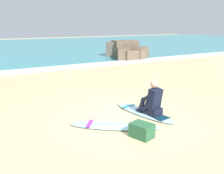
{
  "coord_description": "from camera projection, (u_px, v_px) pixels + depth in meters",
  "views": [
    {
      "loc": [
        -3.5,
        -5.22,
        2.46
      ],
      "look_at": [
        0.32,
        1.28,
        0.55
      ],
      "focal_mm": 40.41,
      "sensor_mm": 36.0,
      "label": 1
    }
  ],
  "objects": [
    {
      "name": "ground_plane",
      "position": [
        126.0,
        119.0,
        6.69
      ],
      "size": [
        80.0,
        80.0,
        0.0
      ],
      "primitive_type": "plane",
      "color": "#CCB584"
    },
    {
      "name": "sea",
      "position": [
        4.0,
        48.0,
        25.0
      ],
      "size": [
        80.0,
        28.0,
        0.1
      ],
      "primitive_type": "cube",
      "color": "teal",
      "rests_on": "ground"
    },
    {
      "name": "breaking_foam",
      "position": [
        42.0,
        69.0,
        13.54
      ],
      "size": [
        80.0,
        0.9,
        0.11
      ],
      "primitive_type": "cube",
      "color": "white",
      "rests_on": "ground"
    },
    {
      "name": "surfboard_main",
      "position": [
        144.0,
        112.0,
        7.06
      ],
      "size": [
        0.86,
        2.18,
        0.08
      ],
      "color": "#9ED1E5",
      "rests_on": "ground"
    },
    {
      "name": "surfer_seated",
      "position": [
        152.0,
        101.0,
        6.74
      ],
      "size": [
        0.44,
        0.74,
        0.95
      ],
      "color": "black",
      "rests_on": "surfboard_main"
    },
    {
      "name": "surfboard_spare_near",
      "position": [
        115.0,
        126.0,
        6.14
      ],
      "size": [
        2.09,
        1.75,
        0.08
      ],
      "color": "#9ED1E5",
      "rests_on": "ground"
    },
    {
      "name": "rock_outcrop_distant",
      "position": [
        126.0,
        51.0,
        18.2
      ],
      "size": [
        2.92,
        3.8,
        1.25
      ],
      "color": "brown",
      "rests_on": "ground"
    },
    {
      "name": "beach_bag",
      "position": [
        142.0,
        130.0,
        5.57
      ],
      "size": [
        0.48,
        0.56,
        0.32
      ],
      "primitive_type": "cube",
      "rotation": [
        0.0,
        0.0,
        0.29
      ],
      "color": "#285B38",
      "rests_on": "ground"
    }
  ]
}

